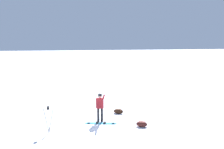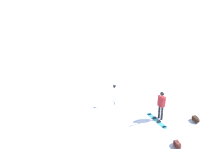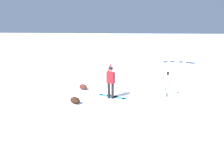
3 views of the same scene
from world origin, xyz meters
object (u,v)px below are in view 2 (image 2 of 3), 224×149
snowboarder (161,102)px  snowboard (157,120)px  camera_tripod (114,91)px  gear_bag_large (177,144)px  gear_bag_small (196,119)px

snowboarder → snowboard: bearing=84.9°
snowboarder → camera_tripod: bearing=14.9°
gear_bag_large → gear_bag_small: same height
snowboarder → gear_bag_large: snowboarder is taller
snowboarder → camera_tripod: 3.12m
snowboarder → gear_bag_small: size_ratio=2.41×
gear_bag_large → gear_bag_small: bearing=-80.1°
gear_bag_large → camera_tripod: camera_tripod is taller
snowboard → camera_tripod: size_ratio=1.25×
snowboarder → gear_bag_large: (-2.07, 1.48, -0.93)m
snowboarder → snowboard: size_ratio=1.01×
gear_bag_large → gear_bag_small: (0.47, -2.72, 0.00)m
snowboard → gear_bag_small: 2.23m
camera_tripod → snowboarder: bearing=-165.1°
snowboarder → camera_tripod: (3.02, 0.80, -0.08)m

